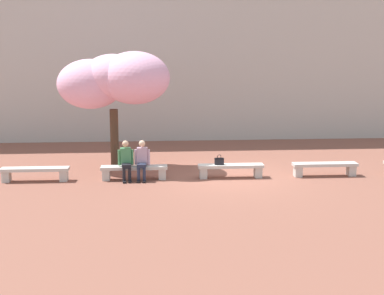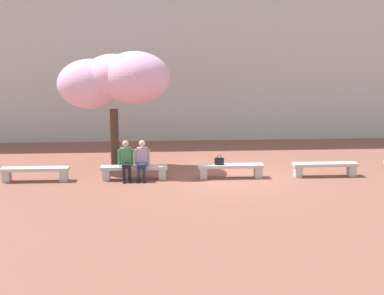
{
  "view_description": "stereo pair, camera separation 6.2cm",
  "coord_description": "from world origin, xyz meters",
  "px_view_note": "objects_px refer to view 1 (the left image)",
  "views": [
    {
      "loc": [
        -2.57,
        -17.07,
        4.27
      ],
      "look_at": [
        -1.27,
        0.2,
        1.0
      ],
      "focal_mm": 50.0,
      "sensor_mm": 36.0,
      "label": 1
    },
    {
      "loc": [
        -2.51,
        -17.07,
        4.27
      ],
      "look_at": [
        -1.27,
        0.2,
        1.0
      ],
      "focal_mm": 50.0,
      "sensor_mm": 36.0,
      "label": 2
    }
  ],
  "objects_px": {
    "stone_bench_west_end": "(35,172)",
    "person_seated_right": "(142,159)",
    "cherry_tree_main": "(115,80)",
    "person_seated_left": "(126,159)",
    "stone_bench_near_west": "(134,170)",
    "handbag": "(219,161)",
    "stone_bench_center": "(231,168)",
    "stone_bench_near_east": "(325,167)"
  },
  "relations": [
    {
      "from": "person_seated_right",
      "to": "stone_bench_west_end",
      "type": "bearing_deg",
      "value": 179.11
    },
    {
      "from": "stone_bench_west_end",
      "to": "cherry_tree_main",
      "type": "xyz_separation_m",
      "value": [
        2.5,
        1.76,
        2.82
      ]
    },
    {
      "from": "stone_bench_center",
      "to": "handbag",
      "type": "height_order",
      "value": "handbag"
    },
    {
      "from": "person_seated_left",
      "to": "cherry_tree_main",
      "type": "xyz_separation_m",
      "value": [
        -0.42,
        1.81,
        2.44
      ]
    },
    {
      "from": "cherry_tree_main",
      "to": "stone_bench_near_west",
      "type": "bearing_deg",
      "value": -68.98
    },
    {
      "from": "person_seated_left",
      "to": "person_seated_right",
      "type": "height_order",
      "value": "same"
    },
    {
      "from": "person_seated_right",
      "to": "stone_bench_near_east",
      "type": "bearing_deg",
      "value": 0.5
    },
    {
      "from": "stone_bench_center",
      "to": "handbag",
      "type": "xyz_separation_m",
      "value": [
        -0.39,
        0.0,
        0.27
      ]
    },
    {
      "from": "stone_bench_center",
      "to": "stone_bench_near_east",
      "type": "bearing_deg",
      "value": 0.0
    },
    {
      "from": "handbag",
      "to": "cherry_tree_main",
      "type": "xyz_separation_m",
      "value": [
        -3.47,
        1.76,
        2.56
      ]
    },
    {
      "from": "stone_bench_near_west",
      "to": "person_seated_right",
      "type": "distance_m",
      "value": 0.47
    },
    {
      "from": "stone_bench_west_end",
      "to": "stone_bench_center",
      "type": "xyz_separation_m",
      "value": [
        6.36,
        0.0,
        0.0
      ]
    },
    {
      "from": "person_seated_right",
      "to": "cherry_tree_main",
      "type": "bearing_deg",
      "value": 117.34
    },
    {
      "from": "person_seated_left",
      "to": "handbag",
      "type": "bearing_deg",
      "value": 1.01
    },
    {
      "from": "stone_bench_near_west",
      "to": "stone_bench_near_east",
      "type": "xyz_separation_m",
      "value": [
        6.36,
        0.0,
        0.0
      ]
    },
    {
      "from": "cherry_tree_main",
      "to": "person_seated_left",
      "type": "bearing_deg",
      "value": -77.02
    },
    {
      "from": "stone_bench_near_east",
      "to": "person_seated_right",
      "type": "height_order",
      "value": "person_seated_right"
    },
    {
      "from": "person_seated_left",
      "to": "person_seated_right",
      "type": "distance_m",
      "value": 0.52
    },
    {
      "from": "stone_bench_center",
      "to": "stone_bench_near_east",
      "type": "distance_m",
      "value": 3.18
    },
    {
      "from": "stone_bench_west_end",
      "to": "person_seated_right",
      "type": "relative_size",
      "value": 1.68
    },
    {
      "from": "stone_bench_west_end",
      "to": "cherry_tree_main",
      "type": "distance_m",
      "value": 4.16
    },
    {
      "from": "person_seated_right",
      "to": "stone_bench_center",
      "type": "bearing_deg",
      "value": 1.05
    },
    {
      "from": "person_seated_left",
      "to": "handbag",
      "type": "relative_size",
      "value": 3.81
    },
    {
      "from": "cherry_tree_main",
      "to": "handbag",
      "type": "bearing_deg",
      "value": -26.91
    },
    {
      "from": "stone_bench_center",
      "to": "cherry_tree_main",
      "type": "relative_size",
      "value": 0.52
    },
    {
      "from": "stone_bench_near_east",
      "to": "person_seated_left",
      "type": "xyz_separation_m",
      "value": [
        -6.62,
        -0.05,
        0.39
      ]
    },
    {
      "from": "stone_bench_west_end",
      "to": "handbag",
      "type": "bearing_deg",
      "value": 0.01
    },
    {
      "from": "stone_bench_near_east",
      "to": "handbag",
      "type": "height_order",
      "value": "handbag"
    },
    {
      "from": "cherry_tree_main",
      "to": "stone_bench_near_east",
      "type": "bearing_deg",
      "value": -14.05
    },
    {
      "from": "stone_bench_near_east",
      "to": "handbag",
      "type": "xyz_separation_m",
      "value": [
        -3.57,
        0.0,
        0.27
      ]
    },
    {
      "from": "handbag",
      "to": "cherry_tree_main",
      "type": "distance_m",
      "value": 4.65
    },
    {
      "from": "stone_bench_near_west",
      "to": "cherry_tree_main",
      "type": "relative_size",
      "value": 0.52
    },
    {
      "from": "person_seated_left",
      "to": "person_seated_right",
      "type": "bearing_deg",
      "value": -0.03
    },
    {
      "from": "stone_bench_near_east",
      "to": "handbag",
      "type": "relative_size",
      "value": 6.39
    },
    {
      "from": "stone_bench_west_end",
      "to": "person_seated_right",
      "type": "xyz_separation_m",
      "value": [
        3.44,
        -0.05,
        0.39
      ]
    },
    {
      "from": "stone_bench_near_west",
      "to": "handbag",
      "type": "distance_m",
      "value": 2.8
    },
    {
      "from": "stone_bench_west_end",
      "to": "stone_bench_center",
      "type": "height_order",
      "value": "same"
    },
    {
      "from": "person_seated_right",
      "to": "cherry_tree_main",
      "type": "distance_m",
      "value": 3.18
    },
    {
      "from": "stone_bench_near_east",
      "to": "person_seated_left",
      "type": "bearing_deg",
      "value": -179.54
    },
    {
      "from": "stone_bench_near_west",
      "to": "handbag",
      "type": "relative_size",
      "value": 6.39
    },
    {
      "from": "stone_bench_center",
      "to": "stone_bench_west_end",
      "type": "bearing_deg",
      "value": 180.0
    },
    {
      "from": "person_seated_right",
      "to": "cherry_tree_main",
      "type": "relative_size",
      "value": 0.31
    }
  ]
}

